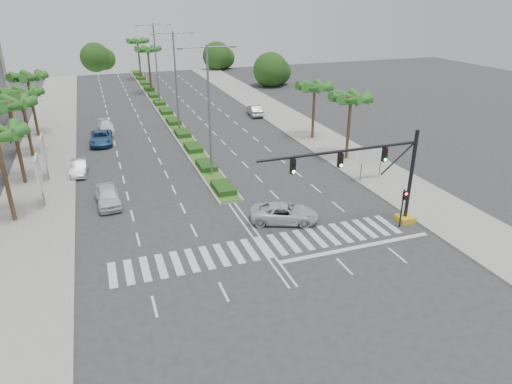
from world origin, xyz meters
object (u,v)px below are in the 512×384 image
Objects in this scene: car_parked_a at (108,196)px; car_parked_c at (101,138)px; car_parked_d at (106,127)px; car_parked_b at (79,167)px; car_right at (255,110)px; car_crossing at (284,213)px.

car_parked_a is 0.87× the size of car_parked_c.
car_parked_d is (1.01, 22.53, -0.15)m from car_parked_a.
car_parked_b is 0.89× the size of car_right.
car_parked_c is 1.16× the size of car_right.
car_crossing is at bearing 80.81° from car_right.
car_parked_c is 5.08m from car_parked_d.
car_right is at bearing 6.42° from car_crossing.
car_right reaches higher than car_parked_b.
car_parked_d is (0.81, 5.01, -0.10)m from car_parked_c.
car_parked_b is at bearing 102.42° from car_parked_a.
car_parked_a is 0.90× the size of car_crossing.
car_crossing is 33.11m from car_right.
car_right is (21.20, 6.68, 0.01)m from car_parked_c.
car_right is (23.60, 15.96, 0.08)m from car_parked_b.
car_parked_a reaches higher than car_parked_b.
car_crossing is (14.62, -15.91, 0.05)m from car_parked_b.
car_right reaches higher than car_parked_d.
car_parked_c is 1.21× the size of car_parked_d.
car_crossing is 1.13× the size of car_right.
car_parked_a is at bearing -69.45° from car_parked_b.
car_right is (8.98, 31.87, 0.04)m from car_crossing.
car_crossing is (12.22, -25.20, -0.02)m from car_parked_c.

